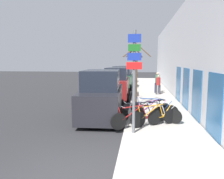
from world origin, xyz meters
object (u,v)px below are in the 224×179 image
Objects in this scene: signpost at (134,77)px; pedestrian_near at (157,81)px; bicycle_4 at (152,111)px; parked_car_3 at (126,75)px; parked_car_0 at (102,96)px; street_tree at (136,76)px; bicycle_2 at (141,114)px; bicycle_5 at (154,109)px; pedestrian_far at (158,83)px; parked_car_2 at (122,79)px; bicycle_1 at (155,117)px; bicycle_3 at (156,113)px; parked_car_1 at (117,85)px; bicycle_0 at (137,118)px.

signpost reaches higher than pedestrian_near.
parked_car_3 is at bearing -25.95° from bicycle_4.
parked_car_0 is at bearing 122.60° from signpost.
street_tree is (1.64, 2.64, 0.86)m from parked_car_0.
street_tree is at bearing -18.95° from bicycle_4.
bicycle_2 is 1.06× the size of bicycle_5.
parked_car_3 is at bearing -83.77° from pedestrian_far.
parked_car_0 is 1.11× the size of parked_car_2.
bicycle_5 is (0.03, 1.42, 0.01)m from bicycle_1.
parked_car_2 is 1.17× the size of street_tree.
parked_car_1 is at bearing 45.51° from bicycle_3.
bicycle_5 is 11.96m from parked_car_2.
bicycle_0 is 2.69m from parked_car_0.
bicycle_4 is at bearing -82.32° from parked_car_3.
bicycle_0 is (0.14, 0.67, -1.71)m from signpost.
street_tree is (-0.88, 4.24, 1.42)m from bicycle_1.
bicycle_4 is 0.41× the size of parked_car_1.
bicycle_2 is 2.33m from parked_car_0.
pedestrian_near is (0.84, 9.80, 0.62)m from bicycle_1.
bicycle_1 is (0.73, 0.34, -0.01)m from bicycle_0.
pedestrian_far reaches higher than bicycle_5.
bicycle_2 reaches higher than bicycle_1.
bicycle_1 is 8.94m from pedestrian_far.
bicycle_2 is 0.63× the size of street_tree.
bicycle_3 is 0.34m from bicycle_4.
parked_car_1 is 2.96× the size of pedestrian_far.
bicycle_1 is 0.78m from bicycle_3.
parked_car_1 is 11.31m from parked_car_3.
bicycle_2 is 1.26× the size of bicycle_4.
street_tree reaches higher than parked_car_3.
bicycle_3 is 0.44× the size of parked_car_0.
parked_car_2 reaches higher than bicycle_4.
pedestrian_near is at bearing -102.35° from pedestrian_far.
bicycle_2 is 0.54× the size of parked_car_3.
bicycle_3 is at bearing -20.26° from parked_car_0.
parked_car_1 is at bearing -86.74° from parked_car_2.
parked_car_0 is (-1.80, 1.93, 0.55)m from bicycle_0.
bicycle_5 is 3.28m from street_tree.
signpost is 2.24m from bicycle_2.
pedestrian_far is at bearing 24.88° from parked_car_1.
bicycle_2 is at bearing -99.58° from pedestrian_near.
street_tree is at bearing 40.31° from bicycle_5.
parked_car_3 is 2.50× the size of pedestrian_near.
bicycle_2 is at bearing -76.49° from parked_car_1.
parked_car_2 reaches higher than parked_car_3.
bicycle_4 is 0.84× the size of bicycle_5.
street_tree is at bearing -77.27° from parked_car_2.
bicycle_0 is 1.32× the size of pedestrian_far.
parked_car_0 is 8.87m from pedestrian_near.
bicycle_5 reaches higher than bicycle_0.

